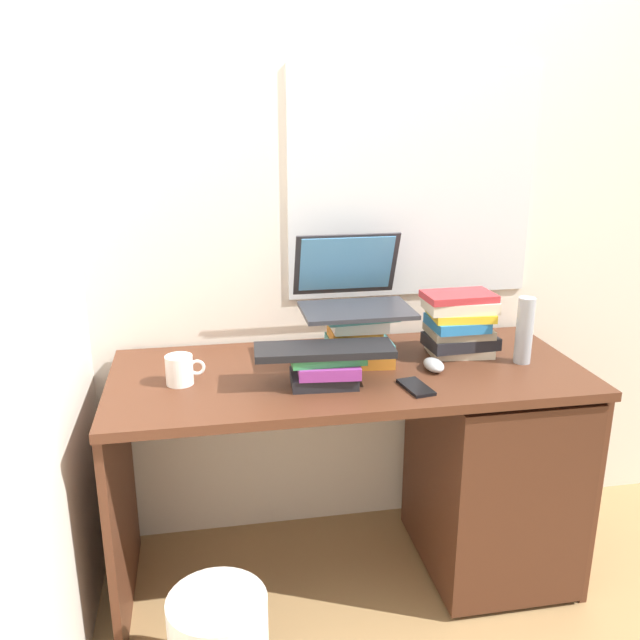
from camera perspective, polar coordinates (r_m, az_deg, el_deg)
The scene contains 13 objects.
ground_plane at distance 2.55m, azimuth 2.22°, elevation -20.70°, with size 6.00×6.00×0.00m, color #9E7A4C.
wall_back at distance 2.38m, azimuth 0.72°, elevation 10.89°, with size 6.00×0.06×2.60m.
wall_left at distance 2.02m, azimuth -22.57°, elevation 8.40°, with size 0.05×6.00×2.60m, color beige.
desk at distance 2.40m, azimuth 11.87°, elevation -11.63°, with size 1.52×0.65×0.77m.
book_stack_tall at distance 2.21m, azimuth 3.26°, elevation -1.53°, with size 0.25×0.21×0.17m.
book_stack_keyboard_riser at distance 2.03m, azimuth 0.52°, elevation -4.16°, with size 0.23×0.17×0.10m.
book_stack_side at distance 2.30m, azimuth 11.84°, elevation -0.30°, with size 0.25×0.19×0.22m.
laptop at distance 2.23m, azimuth 2.77°, elevation 2.57°, with size 0.36×0.34×0.24m.
keyboard at distance 2.00m, azimuth 0.36°, elevation -2.59°, with size 0.42×0.14×0.02m, color black.
computer_mouse at distance 2.18m, azimuth 9.72°, elevation -3.82°, with size 0.06×0.10×0.04m, color #A5A8AD.
mug at distance 2.07m, azimuth -11.90°, elevation -4.20°, with size 0.12×0.08×0.09m.
water_bottle at distance 2.28m, azimuth 17.11°, elevation -0.86°, with size 0.06×0.06×0.22m, color #999EA5.
cell_phone at distance 2.03m, azimuth 8.21°, elevation -5.71°, with size 0.07×0.14×0.01m, color black.
Camera 1 is at (-0.45, -1.95, 1.57)m, focal length 37.37 mm.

